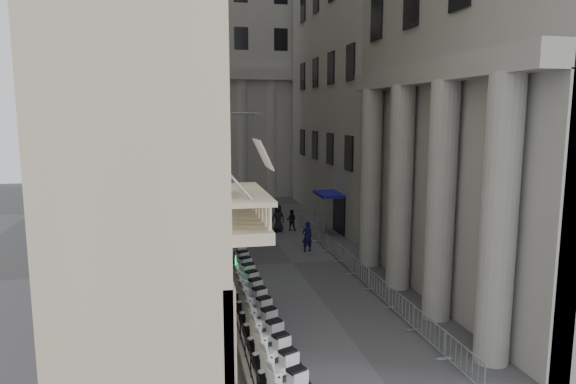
% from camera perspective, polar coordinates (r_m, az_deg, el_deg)
% --- Properties ---
extents(far_building, '(22.00, 10.00, 30.00)m').
position_cam_1_polar(far_building, '(57.88, -5.81, 14.97)').
color(far_building, '#A5A39C').
rests_on(far_building, ground).
extents(iron_fence, '(0.30, 28.00, 1.40)m').
position_cam_1_polar(iron_fence, '(28.61, -7.48, -8.99)').
color(iron_fence, black).
rests_on(iron_fence, ground).
extents(blue_awning, '(1.60, 3.00, 3.00)m').
position_cam_1_polar(blue_awning, '(37.72, 4.48, -4.59)').
color(blue_awning, navy).
rests_on(blue_awning, ground).
extents(scooter_2, '(1.51, 1.07, 1.50)m').
position_cam_1_polar(scooter_2, '(17.89, -0.86, -20.28)').
color(scooter_2, silver).
rests_on(scooter_2, ground).
extents(scooter_3, '(1.51, 1.07, 1.50)m').
position_cam_1_polar(scooter_3, '(18.97, -1.63, -18.48)').
color(scooter_3, silver).
rests_on(scooter_3, ground).
extents(scooter_4, '(1.51, 1.07, 1.50)m').
position_cam_1_polar(scooter_4, '(20.07, -2.29, -16.88)').
color(scooter_4, silver).
rests_on(scooter_4, ground).
extents(scooter_5, '(1.51, 1.07, 1.50)m').
position_cam_1_polar(scooter_5, '(21.19, -2.88, -15.44)').
color(scooter_5, silver).
rests_on(scooter_5, ground).
extents(scooter_6, '(1.51, 1.07, 1.50)m').
position_cam_1_polar(scooter_6, '(22.33, -3.40, -14.15)').
color(scooter_6, silver).
rests_on(scooter_6, ground).
extents(scooter_7, '(1.51, 1.07, 1.50)m').
position_cam_1_polar(scooter_7, '(23.47, -3.87, -12.98)').
color(scooter_7, silver).
rests_on(scooter_7, ground).
extents(scooter_8, '(1.51, 1.07, 1.50)m').
position_cam_1_polar(scooter_8, '(24.63, -4.29, -11.91)').
color(scooter_8, silver).
rests_on(scooter_8, ground).
extents(scooter_9, '(1.51, 1.07, 1.50)m').
position_cam_1_polar(scooter_9, '(25.79, -4.66, -10.95)').
color(scooter_9, silver).
rests_on(scooter_9, ground).
extents(scooter_10, '(1.51, 1.07, 1.50)m').
position_cam_1_polar(scooter_10, '(26.97, -5.01, -10.07)').
color(scooter_10, silver).
rests_on(scooter_10, ground).
extents(scooter_11, '(1.51, 1.07, 1.50)m').
position_cam_1_polar(scooter_11, '(28.15, -5.32, -9.26)').
color(scooter_11, silver).
rests_on(scooter_11, ground).
extents(scooter_12, '(1.51, 1.07, 1.50)m').
position_cam_1_polar(scooter_12, '(29.33, -5.61, -8.51)').
color(scooter_12, silver).
rests_on(scooter_12, ground).
extents(scooter_13, '(1.51, 1.07, 1.50)m').
position_cam_1_polar(scooter_13, '(30.52, -5.87, -7.83)').
color(scooter_13, silver).
rests_on(scooter_13, ground).
extents(scooter_14, '(1.51, 1.07, 1.50)m').
position_cam_1_polar(scooter_14, '(31.72, -6.11, -7.19)').
color(scooter_14, silver).
rests_on(scooter_14, ground).
extents(barrier_0, '(0.60, 2.40, 1.10)m').
position_cam_1_polar(barrier_0, '(19.05, 18.85, -18.85)').
color(barrier_0, '#A8ABB0').
rests_on(barrier_0, ground).
extents(barrier_1, '(0.60, 2.40, 1.10)m').
position_cam_1_polar(barrier_1, '(21.00, 15.25, -15.99)').
color(barrier_1, '#A8ABB0').
rests_on(barrier_1, ground).
extents(barrier_2, '(0.60, 2.40, 1.10)m').
position_cam_1_polar(barrier_2, '(23.06, 12.35, -13.58)').
color(barrier_2, '#A8ABB0').
rests_on(barrier_2, ground).
extents(barrier_3, '(0.60, 2.40, 1.10)m').
position_cam_1_polar(barrier_3, '(25.20, 9.98, -11.54)').
color(barrier_3, '#A8ABB0').
rests_on(barrier_3, ground).
extents(barrier_4, '(0.60, 2.40, 1.10)m').
position_cam_1_polar(barrier_4, '(27.40, 8.01, -9.82)').
color(barrier_4, '#A8ABB0').
rests_on(barrier_4, ground).
extents(barrier_5, '(0.60, 2.40, 1.10)m').
position_cam_1_polar(barrier_5, '(29.64, 6.35, -8.34)').
color(barrier_5, '#A8ABB0').
rests_on(barrier_5, ground).
extents(barrier_6, '(0.60, 2.40, 1.10)m').
position_cam_1_polar(barrier_6, '(31.93, 4.94, -7.07)').
color(barrier_6, '#A8ABB0').
rests_on(barrier_6, ground).
extents(barrier_7, '(0.60, 2.40, 1.10)m').
position_cam_1_polar(barrier_7, '(34.24, 3.73, -5.96)').
color(barrier_7, '#A8ABB0').
rests_on(barrier_7, ground).
extents(barrier_8, '(0.60, 2.40, 1.10)m').
position_cam_1_polar(barrier_8, '(36.58, 2.67, -4.99)').
color(barrier_8, '#A8ABB0').
rests_on(barrier_8, ground).
extents(barrier_9, '(0.60, 2.40, 1.10)m').
position_cam_1_polar(barrier_9, '(38.94, 1.74, -4.14)').
color(barrier_9, '#A8ABB0').
rests_on(barrier_9, ground).
extents(security_tent, '(3.86, 3.86, 3.14)m').
position_cam_1_polar(security_tent, '(38.78, -5.48, -0.28)').
color(security_tent, silver).
rests_on(security_tent, ground).
extents(street_lamp, '(2.79, 0.88, 8.73)m').
position_cam_1_polar(street_lamp, '(29.80, -7.16, 2.04)').
color(street_lamp, '#93959B').
rests_on(street_lamp, ground).
extents(info_kiosk, '(0.36, 0.84, 1.72)m').
position_cam_1_polar(info_kiosk, '(26.28, -6.11, -8.59)').
color(info_kiosk, black).
rests_on(info_kiosk, ground).
extents(pedestrian_a, '(0.77, 0.58, 1.91)m').
position_cam_1_polar(pedestrian_a, '(32.55, 2.14, -4.99)').
color(pedestrian_a, '#0F0D36').
rests_on(pedestrian_a, ground).
extents(pedestrian_b, '(0.90, 0.79, 1.56)m').
position_cam_1_polar(pedestrian_b, '(38.42, 0.36, -3.12)').
color(pedestrian_b, black).
rests_on(pedestrian_b, ground).
extents(pedestrian_c, '(1.08, 0.79, 2.03)m').
position_cam_1_polar(pedestrian_c, '(37.84, -1.11, -2.95)').
color(pedestrian_c, black).
rests_on(pedestrian_c, ground).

